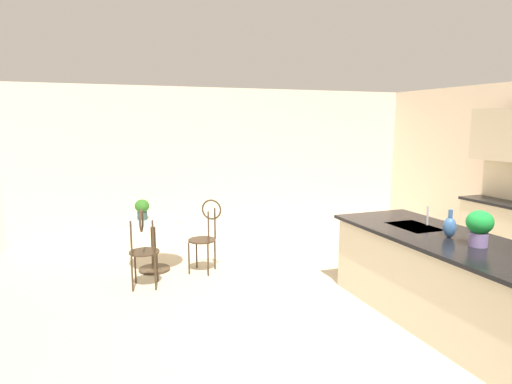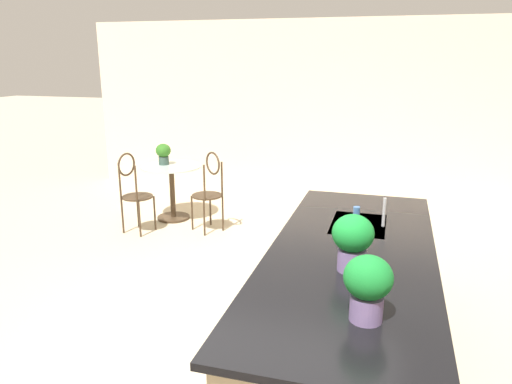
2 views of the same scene
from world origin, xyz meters
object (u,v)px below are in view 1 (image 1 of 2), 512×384
at_px(chair_by_island, 206,232).
at_px(potted_plant_on_table, 142,208).
at_px(bistro_table, 153,240).
at_px(potted_plant_counter_near, 480,226).
at_px(chair_near_window, 143,245).
at_px(vase_on_counter, 450,227).

bearing_deg(chair_by_island, potted_plant_on_table, -115.77).
bearing_deg(chair_by_island, bistro_table, -116.57).
height_order(potted_plant_on_table, potted_plant_counter_near, potted_plant_counter_near).
bearing_deg(chair_near_window, potted_plant_on_table, 174.26).
distance_m(bistro_table, chair_near_window, 0.69).
bearing_deg(bistro_table, potted_plant_counter_near, 40.96).
distance_m(chair_by_island, vase_on_counter, 3.11).
bearing_deg(chair_by_island, chair_near_window, -70.29).
bearing_deg(potted_plant_on_table, vase_on_counter, 45.16).
height_order(potted_plant_on_table, vase_on_counter, vase_on_counter).
relative_size(chair_near_window, potted_plant_on_table, 3.69).
xyz_separation_m(chair_by_island, potted_plant_counter_near, (2.72, 1.98, 0.54)).
height_order(bistro_table, potted_plant_on_table, potted_plant_on_table).
distance_m(chair_by_island, potted_plant_on_table, 0.95).
height_order(bistro_table, chair_by_island, chair_by_island).
relative_size(bistro_table, chair_near_window, 0.77).
bearing_deg(potted_plant_on_table, chair_near_window, -5.74).
distance_m(bistro_table, potted_plant_on_table, 0.48).
bearing_deg(bistro_table, potted_plant_on_table, -111.47).
bearing_deg(vase_on_counter, chair_by_island, -140.26).
bearing_deg(chair_near_window, potted_plant_counter_near, 49.86).
distance_m(potted_plant_on_table, potted_plant_counter_near, 4.17).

